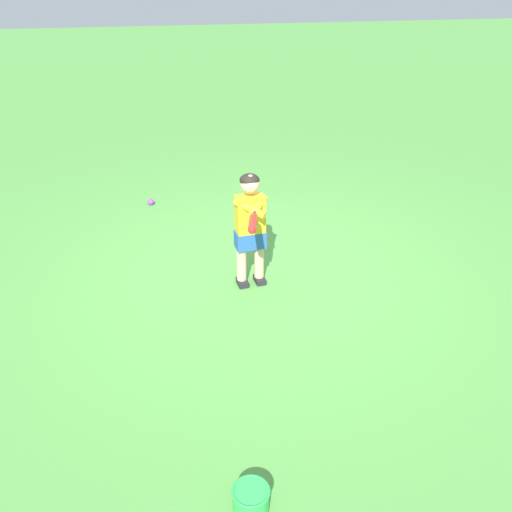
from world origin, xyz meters
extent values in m
plane|color=#519942|center=(0.00, 0.00, 0.00)|extent=(40.00, 40.00, 0.00)
cube|color=#232328|center=(0.06, 0.18, 0.03)|extent=(0.11, 0.16, 0.05)
cylinder|color=#DBB28E|center=(0.06, 0.16, 0.21)|extent=(0.09, 0.09, 0.34)
cube|color=#232328|center=(0.23, 0.20, 0.03)|extent=(0.11, 0.16, 0.05)
cylinder|color=#DBB28E|center=(0.23, 0.18, 0.21)|extent=(0.09, 0.09, 0.34)
cube|color=#2856A8|center=(0.14, 0.17, 0.46)|extent=(0.29, 0.18, 0.16)
cube|color=yellow|center=(0.14, 0.17, 0.71)|extent=(0.27, 0.18, 0.34)
sphere|color=#DBB28E|center=(0.14, 0.17, 1.00)|extent=(0.17, 0.17, 0.17)
ellipsoid|color=black|center=(0.14, 0.16, 1.02)|extent=(0.19, 0.19, 0.11)
sphere|color=red|center=(0.13, 0.31, 0.80)|extent=(0.04, 0.04, 0.04)
cylinder|color=black|center=(0.15, 0.40, 0.81)|extent=(0.06, 0.14, 0.05)
cylinder|color=red|center=(0.20, 0.63, 0.85)|extent=(0.14, 0.35, 0.11)
sphere|color=red|center=(0.23, 0.80, 0.87)|extent=(0.07, 0.07, 0.07)
cylinder|color=yellow|center=(0.10, 0.27, 0.81)|extent=(0.24, 0.28, 0.14)
cylinder|color=yellow|center=(0.16, 0.28, 0.81)|extent=(0.28, 0.24, 0.14)
sphere|color=purple|center=(1.05, -1.82, 0.04)|extent=(0.08, 0.08, 0.08)
cylinder|color=green|center=(0.54, 2.58, 0.09)|extent=(0.20, 0.20, 0.18)
torus|color=green|center=(0.54, 2.58, 0.18)|extent=(0.22, 0.22, 0.02)
camera|label=1|loc=(0.86, 4.54, 2.76)|focal=38.69mm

